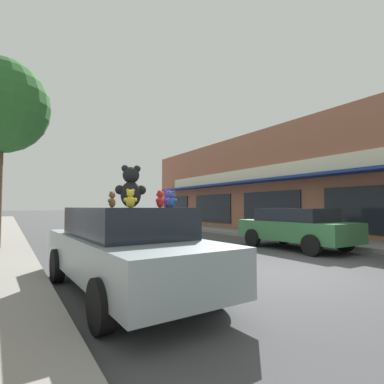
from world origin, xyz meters
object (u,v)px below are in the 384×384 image
at_px(teddy_bear_yellow, 130,199).
at_px(parked_car_far_center, 295,227).
at_px(teddy_bear_purple, 167,199).
at_px(teddy_bear_giant, 131,187).
at_px(teddy_bear_red, 160,199).
at_px(teddy_bear_brown, 112,200).
at_px(teddy_bear_blue, 171,199).
at_px(plush_art_car, 124,247).

xyz_separation_m(teddy_bear_yellow, parked_car_far_center, (7.39, 3.11, -0.85)).
xyz_separation_m(teddy_bear_purple, parked_car_far_center, (6.50, 2.54, -0.87)).
distance_m(teddy_bear_purple, teddy_bear_yellow, 1.06).
relative_size(teddy_bear_giant, parked_car_far_center, 0.19).
height_order(teddy_bear_giant, parked_car_far_center, teddy_bear_giant).
xyz_separation_m(teddy_bear_red, parked_car_far_center, (6.83, 2.92, -0.85)).
relative_size(teddy_bear_brown, parked_car_far_center, 0.08).
distance_m(teddy_bear_purple, teddy_bear_red, 0.51).
xyz_separation_m(teddy_bear_purple, teddy_bear_blue, (-0.04, -0.23, -0.01)).
height_order(teddy_bear_brown, parked_car_far_center, teddy_bear_brown).
relative_size(teddy_bear_brown, teddy_bear_red, 1.21).
bearing_deg(teddy_bear_giant, teddy_bear_red, 116.37).
relative_size(teddy_bear_purple, parked_car_far_center, 0.07).
xyz_separation_m(plush_art_car, teddy_bear_yellow, (-0.27, -1.02, 0.84)).
xyz_separation_m(teddy_bear_blue, teddy_bear_red, (-0.29, -0.15, -0.00)).
height_order(plush_art_car, teddy_bear_brown, teddy_bear_brown).
bearing_deg(parked_car_far_center, teddy_bear_giant, -163.86).
bearing_deg(teddy_bear_brown, plush_art_car, 43.26).
distance_m(teddy_bear_giant, parked_car_far_center, 7.36).
bearing_deg(teddy_bear_giant, parked_car_far_center, -147.93).
bearing_deg(teddy_bear_giant, teddy_bear_yellow, 85.57).
xyz_separation_m(teddy_bear_red, teddy_bear_yellow, (-0.57, -0.19, -0.00)).
relative_size(teddy_bear_purple, teddy_bear_blue, 1.08).
xyz_separation_m(teddy_bear_giant, teddy_bear_brown, (-0.06, 0.95, -0.21)).
xyz_separation_m(teddy_bear_blue, parked_car_far_center, (6.54, 2.77, -0.85)).
height_order(teddy_bear_blue, teddy_bear_yellow, teddy_bear_blue).
relative_size(teddy_bear_giant, teddy_bear_purple, 2.49).
bearing_deg(teddy_bear_yellow, teddy_bear_red, -140.07).
height_order(teddy_bear_giant, teddy_bear_red, teddy_bear_giant).
xyz_separation_m(teddy_bear_giant, teddy_bear_purple, (0.50, -0.51, -0.23)).
bearing_deg(teddy_bear_brown, teddy_bear_red, 54.26).
bearing_deg(teddy_bear_giant, teddy_bear_blue, 137.21).
xyz_separation_m(teddy_bear_purple, teddy_bear_yellow, (-0.90, -0.57, -0.02)).
bearing_deg(parked_car_far_center, teddy_bear_yellow, -157.22).
bearing_deg(parked_car_far_center, teddy_bear_blue, -157.04).
distance_m(teddy_bear_blue, teddy_bear_yellow, 0.92).
relative_size(teddy_bear_blue, parked_car_far_center, 0.07).
height_order(teddy_bear_red, parked_car_far_center, teddy_bear_red).
relative_size(teddy_bear_purple, teddy_bear_red, 1.12).
bearing_deg(teddy_bear_purple, plush_art_car, -50.06).
bearing_deg(plush_art_car, teddy_bear_purple, -37.63).
bearing_deg(teddy_bear_red, teddy_bear_giant, -118.08).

